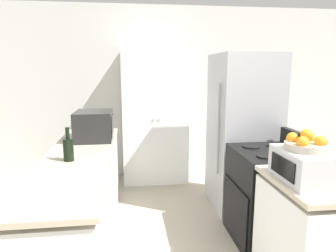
# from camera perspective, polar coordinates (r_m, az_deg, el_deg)

# --- Properties ---
(wall_back) EXTENTS (7.00, 0.06, 2.60)m
(wall_back) POSITION_cam_1_polar(r_m,az_deg,el_deg) (4.70, -2.33, 6.39)
(wall_back) COLOR silver
(wall_back) RESTS_ON ground_plane
(counter_left) EXTENTS (0.60, 2.40, 0.91)m
(counter_left) POSITION_cam_1_polar(r_m,az_deg,el_deg) (2.95, -16.25, -14.08)
(counter_left) COLOR silver
(counter_left) RESTS_ON ground_plane
(counter_right) EXTENTS (0.60, 0.73, 0.91)m
(counter_right) POSITION_cam_1_polar(r_m,az_deg,el_deg) (2.52, 25.76, -19.24)
(counter_right) COLOR silver
(counter_right) RESTS_ON ground_plane
(pantry_cabinet) EXTENTS (0.94, 0.56, 1.95)m
(pantry_cabinet) POSITION_cam_1_polar(r_m,az_deg,el_deg) (4.42, -2.54, 1.86)
(pantry_cabinet) COLOR white
(pantry_cabinet) RESTS_ON ground_plane
(stove) EXTENTS (0.66, 0.71, 1.07)m
(stove) POSITION_cam_1_polar(r_m,az_deg,el_deg) (3.09, 18.56, -12.52)
(stove) COLOR black
(stove) RESTS_ON ground_plane
(refrigerator) EXTENTS (0.71, 0.77, 1.83)m
(refrigerator) POSITION_cam_1_polar(r_m,az_deg,el_deg) (3.65, 13.98, -1.25)
(refrigerator) COLOR #A3A3A8
(refrigerator) RESTS_ON ground_plane
(microwave) EXTENTS (0.39, 0.47, 0.31)m
(microwave) POSITION_cam_1_polar(r_m,az_deg,el_deg) (3.31, -13.88, 0.11)
(microwave) COLOR black
(microwave) RESTS_ON counter_left
(wine_bottle) EXTENTS (0.09, 0.09, 0.28)m
(wine_bottle) POSITION_cam_1_polar(r_m,az_deg,el_deg) (2.61, -18.45, -4.11)
(wine_bottle) COLOR black
(wine_bottle) RESTS_ON counter_left
(toaster_oven) EXTENTS (0.33, 0.43, 0.21)m
(toaster_oven) POSITION_cam_1_polar(r_m,az_deg,el_deg) (2.23, 24.68, -6.93)
(toaster_oven) COLOR #B2B2B7
(toaster_oven) RESTS_ON counter_right
(fruit_bowl) EXTENTS (0.28, 0.28, 0.14)m
(fruit_bowl) POSITION_cam_1_polar(r_m,az_deg,el_deg) (2.20, 24.79, -3.02)
(fruit_bowl) COLOR #B2A893
(fruit_bowl) RESTS_ON toaster_oven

